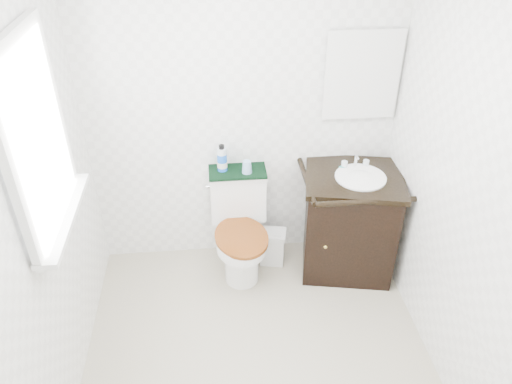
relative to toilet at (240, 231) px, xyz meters
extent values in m
plane|color=#B4AF91|center=(0.05, -0.97, -0.35)|extent=(2.40, 2.40, 0.00)
plane|color=white|center=(0.05, 0.23, 0.85)|extent=(2.40, 0.00, 2.40)
plane|color=white|center=(-1.05, -0.97, 0.85)|extent=(0.00, 2.40, 2.40)
plane|color=white|center=(1.15, -0.97, 0.85)|extent=(0.00, 2.40, 2.40)
cube|color=white|center=(-1.02, -0.72, 1.20)|extent=(0.02, 0.70, 0.90)
cube|color=silver|center=(0.87, 0.21, 1.10)|extent=(0.50, 0.02, 0.60)
cylinder|color=white|center=(0.00, -0.15, -0.15)|extent=(0.25, 0.25, 0.39)
cube|color=white|center=(0.00, 0.10, -0.15)|extent=(0.25, 0.28, 0.39)
cube|color=white|center=(0.00, 0.12, 0.22)|extent=(0.41, 0.18, 0.37)
cube|color=white|center=(0.00, 0.12, 0.42)|extent=(0.42, 0.20, 0.03)
cylinder|color=white|center=(0.00, -0.19, 0.04)|extent=(0.37, 0.37, 0.08)
cylinder|color=brown|center=(0.00, -0.19, 0.09)|extent=(0.44, 0.44, 0.03)
cube|color=black|center=(0.82, -0.06, 0.04)|extent=(0.74, 0.66, 0.78)
cube|color=black|center=(0.82, -0.06, 0.45)|extent=(0.78, 0.71, 0.04)
cylinder|color=white|center=(0.85, -0.09, 0.48)|extent=(0.36, 0.36, 0.01)
ellipsoid|color=white|center=(0.85, -0.09, 0.42)|extent=(0.31, 0.31, 0.15)
cylinder|color=silver|center=(0.85, 0.06, 0.52)|extent=(0.02, 0.02, 0.10)
cube|color=silver|center=(0.25, 0.03, -0.22)|extent=(0.21, 0.17, 0.26)
cube|color=silver|center=(0.25, 0.03, -0.07)|extent=(0.23, 0.20, 0.03)
cube|color=black|center=(0.00, 0.12, 0.45)|extent=(0.42, 0.22, 0.02)
cylinder|color=blue|center=(-0.11, 0.14, 0.52)|extent=(0.07, 0.07, 0.13)
cylinder|color=silver|center=(-0.11, 0.14, 0.61)|extent=(0.07, 0.07, 0.04)
cylinder|color=black|center=(-0.11, 0.14, 0.65)|extent=(0.04, 0.04, 0.03)
cone|color=#82ABD6|center=(0.07, 0.09, 0.50)|extent=(0.07, 0.07, 0.09)
ellipsoid|color=teal|center=(0.76, 0.05, 0.48)|extent=(0.07, 0.04, 0.02)
camera|label=1|loc=(-0.17, -2.95, 2.31)|focal=35.00mm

